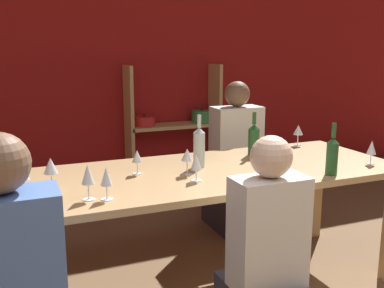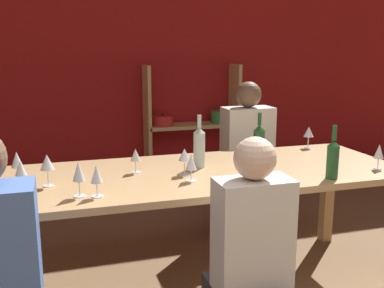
% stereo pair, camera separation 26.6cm
% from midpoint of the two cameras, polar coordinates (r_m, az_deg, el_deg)
% --- Properties ---
extents(wall_back_red, '(8.80, 0.06, 2.70)m').
position_cam_midpoint_polar(wall_back_red, '(4.86, -11.38, 9.90)').
color(wall_back_red, '#A31919').
rests_on(wall_back_red, ground_plane).
extents(shelf_unit, '(1.03, 0.30, 1.34)m').
position_cam_midpoint_polar(shelf_unit, '(4.93, -3.48, 0.34)').
color(shelf_unit, tan).
rests_on(shelf_unit, ground_plane).
extents(dining_table, '(2.57, 0.95, 0.78)m').
position_cam_midpoint_polar(dining_table, '(2.77, -1.97, -5.15)').
color(dining_table, tan).
rests_on(dining_table, ground_plane).
extents(wine_bottle_green, '(0.07, 0.07, 0.33)m').
position_cam_midpoint_polar(wine_bottle_green, '(2.81, -1.80, -0.33)').
color(wine_bottle_green, '#B2C6C1').
rests_on(wine_bottle_green, dining_table).
extents(wine_bottle_dark, '(0.07, 0.07, 0.31)m').
position_cam_midpoint_polar(wine_bottle_dark, '(2.73, 14.74, -1.40)').
color(wine_bottle_dark, '#1E4C23').
rests_on(wine_bottle_dark, dining_table).
extents(wine_bottle_amber, '(0.08, 0.08, 0.30)m').
position_cam_midpoint_polar(wine_bottle_amber, '(3.15, 5.46, 0.64)').
color(wine_bottle_amber, '#1E4C23').
rests_on(wine_bottle_amber, dining_table).
extents(wine_glass_white_a, '(0.06, 0.06, 0.15)m').
position_cam_midpoint_polar(wine_glass_white_a, '(2.70, -9.80, -1.70)').
color(wine_glass_white_a, white).
rests_on(wine_glass_white_a, dining_table).
extents(wine_glass_red_a, '(0.07, 0.07, 0.18)m').
position_cam_midpoint_polar(wine_glass_red_a, '(2.63, -24.10, -2.52)').
color(wine_glass_red_a, white).
rests_on(wine_glass_red_a, dining_table).
extents(wine_glass_red_b, '(0.07, 0.07, 0.16)m').
position_cam_midpoint_polar(wine_glass_red_b, '(3.52, 11.25, 1.68)').
color(wine_glass_red_b, white).
rests_on(wine_glass_red_b, dining_table).
extents(wine_glass_white_b, '(0.06, 0.06, 0.17)m').
position_cam_midpoint_polar(wine_glass_white_b, '(2.28, -14.16, -4.23)').
color(wine_glass_white_b, white).
rests_on(wine_glass_white_b, dining_table).
extents(wine_glass_white_c, '(0.07, 0.07, 0.18)m').
position_cam_midpoint_polar(wine_glass_white_c, '(2.29, -16.37, -3.92)').
color(wine_glass_white_c, white).
rests_on(wine_glass_white_c, dining_table).
extents(wine_glass_empty_a, '(0.07, 0.07, 0.15)m').
position_cam_midpoint_polar(wine_glass_empty_a, '(2.53, -23.53, -3.52)').
color(wine_glass_empty_a, white).
rests_on(wine_glass_empty_a, dining_table).
extents(wine_glass_red_c, '(0.07, 0.07, 0.16)m').
position_cam_midpoint_polar(wine_glass_red_c, '(2.65, -3.50, -1.55)').
color(wine_glass_red_c, white).
rests_on(wine_glass_red_c, dining_table).
extents(wine_glass_empty_b, '(0.08, 0.08, 0.18)m').
position_cam_midpoint_polar(wine_glass_empty_b, '(2.50, -20.46, -2.72)').
color(wine_glass_empty_b, white).
rests_on(wine_glass_empty_b, dining_table).
extents(wine_glass_empty_c, '(0.06, 0.06, 0.16)m').
position_cam_midpoint_polar(wine_glass_empty_c, '(2.52, -2.48, -2.42)').
color(wine_glass_empty_c, white).
rests_on(wine_glass_empty_c, dining_table).
extents(wine_glass_white_d, '(0.06, 0.06, 0.16)m').
position_cam_midpoint_polar(wine_glass_white_d, '(3.06, 19.58, -0.55)').
color(wine_glass_white_d, white).
rests_on(wine_glass_white_d, dining_table).
extents(person_near_a, '(0.35, 0.44, 1.13)m').
position_cam_midpoint_polar(person_near_a, '(2.25, 5.97, -17.07)').
color(person_near_a, '#2D2D38').
rests_on(person_near_a, ground_plane).
extents(person_far_a, '(0.41, 0.51, 1.25)m').
position_cam_midpoint_polar(person_far_a, '(3.81, 3.56, -4.01)').
color(person_far_a, '#2D2D38').
rests_on(person_far_a, ground_plane).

